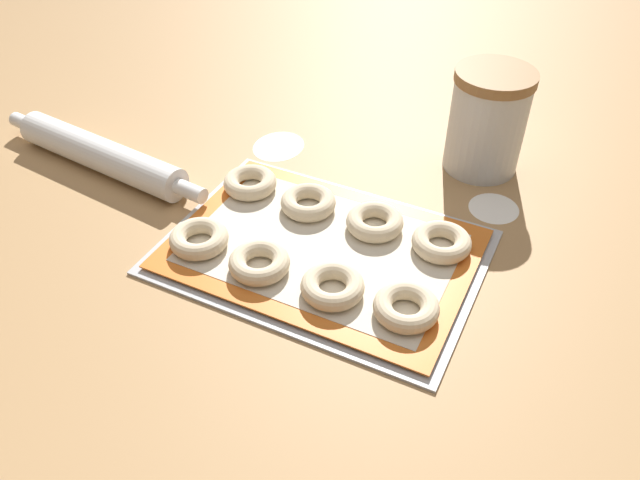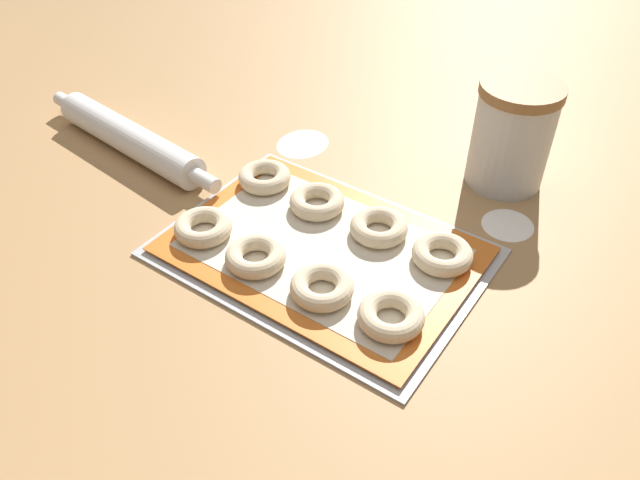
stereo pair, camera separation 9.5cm
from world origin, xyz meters
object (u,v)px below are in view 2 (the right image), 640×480
bagel_front_mid_right (322,287)px  flour_canister (512,135)px  rolling_pin (129,138)px  bagel_front_far_right (391,316)px  bagel_back_far_right (442,254)px  bagel_front_mid_left (256,256)px  bagel_back_mid_left (317,202)px  bagel_back_far_left (265,177)px  baking_tray (320,250)px  bagel_front_far_left (203,227)px  bagel_back_mid_right (379,227)px

bagel_front_mid_right → flour_canister: flour_canister is taller
flour_canister → rolling_pin: 0.61m
bagel_front_mid_right → rolling_pin: 0.47m
bagel_front_far_right → bagel_back_far_right: bearing=89.5°
bagel_front_mid_left → flour_canister: bearing=63.7°
bagel_back_mid_left → bagel_back_far_right: same height
bagel_back_mid_left → bagel_back_far_right: size_ratio=1.00×
bagel_front_mid_left → bagel_back_far_left: 0.18m
baking_tray → bagel_back_mid_left: (-0.05, 0.07, 0.02)m
bagel_front_far_left → bagel_back_far_left: size_ratio=1.00×
bagel_front_mid_left → bagel_back_mid_right: same height
bagel_front_far_left → bagel_back_mid_right: bearing=34.8°
bagel_front_mid_right → bagel_back_far_left: (-0.21, 0.15, 0.00)m
bagel_front_far_left → bagel_back_mid_right: size_ratio=1.00×
bagel_front_mid_left → bagel_front_mid_right: size_ratio=1.00×
bagel_front_mid_right → bagel_back_mid_right: 0.14m
bagel_front_far_right → bagel_back_mid_left: (-0.20, 0.13, 0.00)m
flour_canister → baking_tray: bearing=-114.3°
baking_tray → bagel_front_mid_left: size_ratio=5.28×
bagel_front_mid_left → rolling_pin: (-0.35, 0.10, 0.00)m
baking_tray → bagel_front_far_right: 0.16m
bagel_front_far_left → rolling_pin: bearing=159.0°
bagel_back_far_right → rolling_pin: rolling_pin is taller
bagel_back_mid_right → flour_canister: bearing=70.0°
bagel_front_mid_right → bagel_front_far_left: bearing=179.4°
bagel_front_far_left → bagel_front_mid_left: bearing=-2.9°
bagel_front_mid_left → flour_canister: 0.43m
bagel_back_far_right → flour_canister: flour_canister is taller
bagel_front_far_right → bagel_back_mid_left: size_ratio=1.00×
rolling_pin → bagel_front_far_left: bearing=-21.0°
baking_tray → flour_canister: (0.14, 0.31, 0.08)m
baking_tray → flour_canister: 0.35m
bagel_back_far_left → bagel_back_mid_right: (0.21, -0.00, 0.00)m
bagel_front_far_left → bagel_back_far_right: bearing=25.0°
bagel_front_mid_right → bagel_back_mid_left: 0.18m
bagel_front_far_right → flour_canister: size_ratio=0.49×
baking_tray → bagel_front_mid_left: bagel_front_mid_left is taller
bagel_front_far_left → flour_canister: flour_canister is taller
bagel_front_far_left → bagel_front_far_right: same height
bagel_back_mid_left → flour_canister: size_ratio=0.49×
bagel_front_mid_right → bagel_back_far_right: bearing=55.8°
bagel_front_mid_right → bagel_front_far_right: size_ratio=1.00×
bagel_back_far_left → bagel_back_mid_left: same height
bagel_front_far_left → bagel_back_mid_left: size_ratio=1.00×
bagel_back_far_right → bagel_back_far_left: bearing=179.2°
bagel_back_far_left → bagel_back_mid_left: size_ratio=1.00×
bagel_back_mid_right → bagel_back_mid_left: bearing=-179.4°
bagel_back_mid_right → bagel_front_far_left: bearing=-145.2°
bagel_back_far_left → bagel_front_far_left: bearing=-87.7°
baking_tray → rolling_pin: rolling_pin is taller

